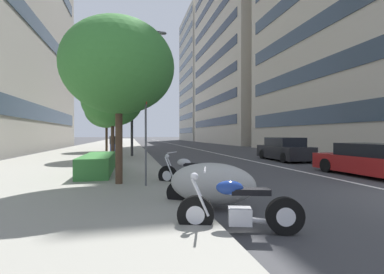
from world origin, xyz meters
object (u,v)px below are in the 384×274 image
object	(u,v)px
street_tree_far_plaza	(113,101)
parking_sign_by_curb	(146,128)
motorcycle_by_sign_pole	(238,209)
motorcycle_far_end_row	(188,174)
street_tree_mid_sidewalk	(119,67)
pedestrian_on_plaza	(113,144)
street_tree_near_plaza_corner	(106,110)
car_approaching_light	(284,150)
car_lead_in_lane	(373,161)
street_lamp_with_banners	(137,81)
motorcycle_under_tarp	(211,184)

from	to	relation	value
street_tree_far_plaza	parking_sign_by_curb	bearing A→B (deg)	-170.94
motorcycle_by_sign_pole	parking_sign_by_curb	size ratio (longest dim) A/B	0.72
motorcycle_far_end_row	street_tree_far_plaza	bearing A→B (deg)	-36.29
street_tree_mid_sidewalk	pedestrian_on_plaza	distance (m)	12.25
street_tree_mid_sidewalk	street_tree_near_plaza_corner	distance (m)	17.37
car_approaching_light	street_tree_far_plaza	world-z (taller)	street_tree_far_plaza
motorcycle_by_sign_pole	car_approaching_light	size ratio (longest dim) A/B	0.46
car_lead_in_lane	pedestrian_on_plaza	distance (m)	15.93
motorcycle_by_sign_pole	pedestrian_on_plaza	size ratio (longest dim) A/B	1.25
street_lamp_with_banners	street_tree_far_plaza	distance (m)	2.86
car_lead_in_lane	street_tree_near_plaza_corner	bearing A→B (deg)	31.64
parking_sign_by_curb	street_lamp_with_banners	xyz separation A→B (m)	(11.37, -0.02, 3.70)
motorcycle_by_sign_pole	street_tree_near_plaza_corner	distance (m)	22.26
car_lead_in_lane	car_approaching_light	size ratio (longest dim) A/B	1.07
street_lamp_with_banners	car_approaching_light	bearing A→B (deg)	-113.56
street_lamp_with_banners	pedestrian_on_plaza	bearing A→B (deg)	59.25
car_approaching_light	pedestrian_on_plaza	distance (m)	12.13
motorcycle_under_tarp	parking_sign_by_curb	world-z (taller)	parking_sign_by_curb
motorcycle_under_tarp	pedestrian_on_plaza	bearing A→B (deg)	-47.71
parking_sign_by_curb	street_tree_near_plaza_corner	distance (m)	18.11
car_lead_in_lane	street_tree_near_plaza_corner	world-z (taller)	street_tree_near_plaza_corner
motorcycle_by_sign_pole	motorcycle_under_tarp	size ratio (longest dim) A/B	0.99
street_lamp_with_banners	motorcycle_by_sign_pole	bearing A→B (deg)	-175.13
car_lead_in_lane	parking_sign_by_curb	size ratio (longest dim) A/B	1.65
motorcycle_under_tarp	motorcycle_far_end_row	world-z (taller)	motorcycle_far_end_row
motorcycle_under_tarp	parking_sign_by_curb	size ratio (longest dim) A/B	0.73
street_lamp_with_banners	street_tree_mid_sidewalk	xyz separation A→B (m)	(-10.85, 0.81, -1.79)
motorcycle_under_tarp	street_tree_far_plaza	bearing A→B (deg)	-45.98
motorcycle_far_end_row	street_tree_mid_sidewalk	xyz separation A→B (m)	(0.34, 2.13, 3.34)
car_approaching_light	parking_sign_by_curb	bearing A→B (deg)	131.16
motorcycle_far_end_row	car_lead_in_lane	world-z (taller)	car_lead_in_lane
parking_sign_by_curb	street_lamp_with_banners	distance (m)	11.96
street_tree_mid_sidewalk	street_tree_far_plaza	bearing A→B (deg)	4.68
motorcycle_under_tarp	motorcycle_far_end_row	distance (m)	2.48
car_lead_in_lane	car_approaching_light	distance (m)	6.79
pedestrian_on_plaza	street_tree_mid_sidewalk	bearing A→B (deg)	58.05
motorcycle_by_sign_pole	street_lamp_with_banners	bearing A→B (deg)	-68.13
motorcycle_under_tarp	street_tree_far_plaza	xyz separation A→B (m)	(12.00, 2.86, 3.28)
street_tree_mid_sidewalk	street_tree_far_plaza	world-z (taller)	street_tree_far_plaza
street_lamp_with_banners	pedestrian_on_plaza	world-z (taller)	street_lamp_with_banners
car_approaching_light	street_tree_mid_sidewalk	world-z (taller)	street_tree_mid_sidewalk
parking_sign_by_curb	pedestrian_on_plaza	distance (m)	12.56
motorcycle_under_tarp	car_approaching_light	bearing A→B (deg)	-99.01
car_approaching_light	motorcycle_under_tarp	bearing A→B (deg)	143.20
motorcycle_by_sign_pole	street_tree_near_plaza_corner	size ratio (longest dim) A/B	0.38
motorcycle_by_sign_pole	motorcycle_under_tarp	xyz separation A→B (m)	(1.53, 0.00, 0.15)
parking_sign_by_curb	street_tree_far_plaza	world-z (taller)	street_tree_far_plaza
street_tree_mid_sidewalk	parking_sign_by_curb	bearing A→B (deg)	-123.34
motorcycle_under_tarp	street_lamp_with_banners	world-z (taller)	street_lamp_with_banners
car_approaching_light	street_tree_near_plaza_corner	distance (m)	16.16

